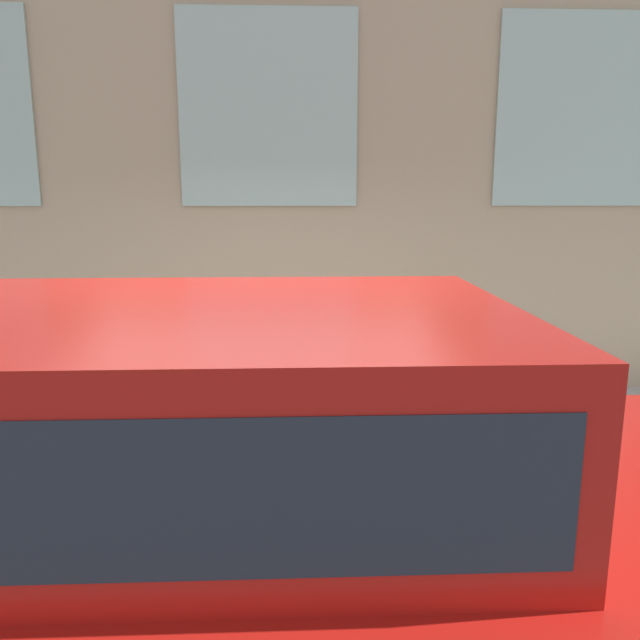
% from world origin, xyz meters
% --- Properties ---
extents(ground_plane, '(80.00, 80.00, 0.00)m').
position_xyz_m(ground_plane, '(0.00, 0.00, 0.00)').
color(ground_plane, '#514F4C').
extents(sidewalk, '(2.55, 60.00, 0.14)m').
position_xyz_m(sidewalk, '(1.28, 0.00, 0.07)').
color(sidewalk, '#9E9B93').
rests_on(sidewalk, ground_plane).
extents(fire_hydrant, '(0.36, 0.47, 0.84)m').
position_xyz_m(fire_hydrant, '(0.40, -0.14, 0.58)').
color(fire_hydrant, red).
rests_on(fire_hydrant, sidewalk).
extents(person, '(0.27, 0.18, 1.13)m').
position_xyz_m(person, '(0.85, -0.70, 0.82)').
color(person, '#232328').
rests_on(person, sidewalk).
extents(parked_car_red_near, '(1.97, 5.27, 1.78)m').
position_xyz_m(parked_car_red_near, '(-1.40, 0.17, 1.00)').
color(parked_car_red_near, black).
rests_on(parked_car_red_near, ground_plane).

